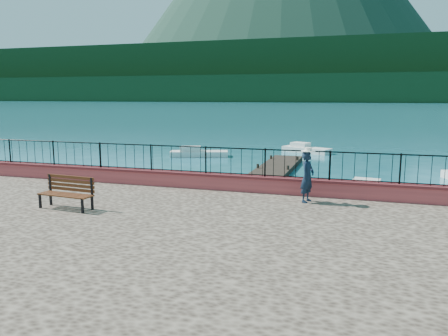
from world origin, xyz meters
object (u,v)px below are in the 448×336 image
Objects in this scene: park_bench at (67,199)px; boat_4 at (307,148)px; boat_1 at (378,188)px; person at (307,177)px; boat_3 at (199,151)px; boat_0 at (225,184)px.

boat_4 is (4.31, 24.67, -1.09)m from park_bench.
person is at bearing -102.86° from boat_1.
person reaches higher than park_bench.
person reaches higher than boat_3.
boat_0 is (-4.53, 5.77, -1.62)m from person.
boat_1 is (2.44, 6.80, -1.62)m from person.
park_bench is 0.41× the size of boat_3.
park_bench is at bearing 131.70° from person.
park_bench is 25.07m from boat_4.
boat_0 is 7.04m from boat_1.
boat_0 and boat_1 have the same top height.
park_bench is at bearing -114.41° from boat_0.
boat_0 is at bearing -81.42° from boat_3.
park_bench reaches higher than boat_1.
boat_0 is 1.05× the size of boat_1.
boat_0 is 16.01m from boat_4.
boat_1 is 15.98m from boat_3.
person reaches higher than boat_1.
boat_4 is (-4.96, 14.86, 0.00)m from boat_1.
boat_0 is 0.82× the size of boat_3.
park_bench is 20.11m from boat_3.
park_bench reaches higher than boat_3.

